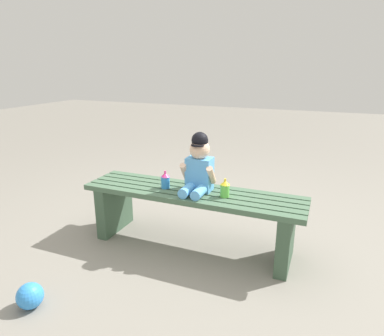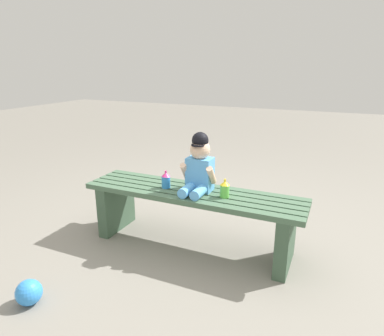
{
  "view_description": "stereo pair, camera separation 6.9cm",
  "coord_description": "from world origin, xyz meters",
  "views": [
    {
      "loc": [
        0.82,
        -2.0,
        1.25
      ],
      "look_at": [
        0.02,
        -0.05,
        0.6
      ],
      "focal_mm": 31.57,
      "sensor_mm": 36.0,
      "label": 1
    },
    {
      "loc": [
        0.88,
        -1.97,
        1.25
      ],
      "look_at": [
        0.02,
        -0.05,
        0.6
      ],
      "focal_mm": 31.57,
      "sensor_mm": 36.0,
      "label": 2
    }
  ],
  "objects": [
    {
      "name": "ground_plane",
      "position": [
        0.0,
        0.0,
        0.0
      ],
      "size": [
        16.0,
        16.0,
        0.0
      ],
      "primitive_type": "plane",
      "color": "gray"
    },
    {
      "name": "park_bench",
      "position": [
        0.0,
        0.0,
        0.28
      ],
      "size": [
        1.53,
        0.37,
        0.42
      ],
      "color": "#47664C",
      "rests_on": "ground_plane"
    },
    {
      "name": "child_figure",
      "position": [
        0.04,
        0.02,
        0.59
      ],
      "size": [
        0.23,
        0.27,
        0.4
      ],
      "color": "#59A5E5",
      "rests_on": "park_bench"
    },
    {
      "name": "sippy_cup_left",
      "position": [
        -0.19,
        -0.02,
        0.48
      ],
      "size": [
        0.06,
        0.06,
        0.12
      ],
      "color": "#338CE5",
      "rests_on": "park_bench"
    },
    {
      "name": "sippy_cup_right",
      "position": [
        0.24,
        -0.02,
        0.48
      ],
      "size": [
        0.06,
        0.06,
        0.12
      ],
      "color": "#66CC4C",
      "rests_on": "park_bench"
    },
    {
      "name": "toy_ball",
      "position": [
        -0.55,
        -0.93,
        0.07
      ],
      "size": [
        0.14,
        0.14,
        0.14
      ],
      "primitive_type": "sphere",
      "color": "#338CE5",
      "rests_on": "ground_plane"
    }
  ]
}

